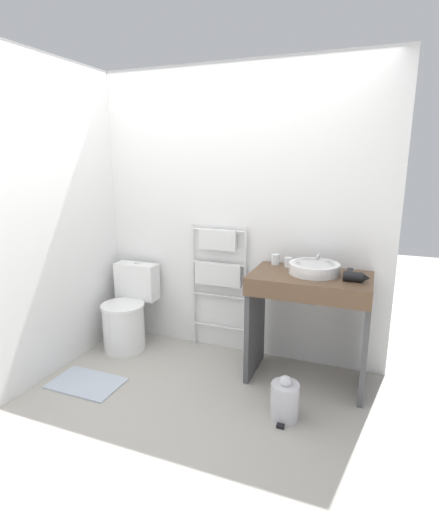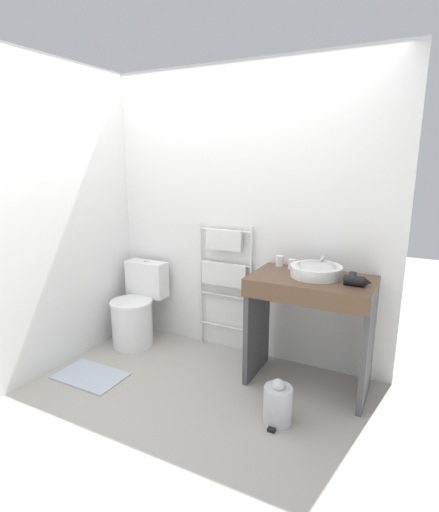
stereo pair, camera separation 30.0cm
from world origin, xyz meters
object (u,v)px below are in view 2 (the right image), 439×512
cup_near_edge (292,264)px  hair_dryer (356,280)px  cup_near_wall (280,261)px  sink_basin (316,271)px  towel_radiator (224,268)px  toilet (136,311)px  trash_bin (278,404)px

cup_near_edge → hair_dryer: cup_near_edge is taller
cup_near_wall → cup_near_edge: size_ratio=1.10×
cup_near_edge → sink_basin: bearing=-29.2°
towel_radiator → hair_dryer: size_ratio=6.42×
hair_dryer → cup_near_edge: bearing=158.2°
toilet → trash_bin: size_ratio=2.43×
towel_radiator → hair_dryer: towel_radiator is taller
towel_radiator → cup_near_edge: size_ratio=15.07×
sink_basin → cup_near_wall: 0.38m
cup_near_edge → hair_dryer: bearing=-21.8°
sink_basin → trash_bin: bearing=-96.5°
cup_near_edge → cup_near_wall: bearing=161.8°
towel_radiator → sink_basin: towel_radiator is taller
cup_near_edge → hair_dryer: (0.52, -0.21, -0.00)m
sink_basin → hair_dryer: size_ratio=2.09×
toilet → trash_bin: bearing=-18.4°
toilet → cup_near_edge: (1.47, 0.17, 0.60)m
towel_radiator → cup_near_wall: size_ratio=13.67×
toilet → sink_basin: size_ratio=2.04×
sink_basin → trash_bin: sink_basin is taller
trash_bin → cup_near_edge: bearing=102.6°
sink_basin → cup_near_edge: 0.26m
towel_radiator → cup_near_edge: 0.68m
cup_near_wall → trash_bin: (0.28, -0.75, -0.79)m
cup_near_wall → hair_dryer: 0.69m
towel_radiator → trash_bin: size_ratio=3.66×
trash_bin → cup_near_wall: bearing=110.2°
toilet → cup_near_edge: size_ratio=10.02×
cup_near_edge → towel_radiator: bearing=171.7°
sink_basin → cup_near_wall: bearing=154.4°
toilet → towel_radiator: bearing=18.2°
towel_radiator → sink_basin: size_ratio=3.07×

